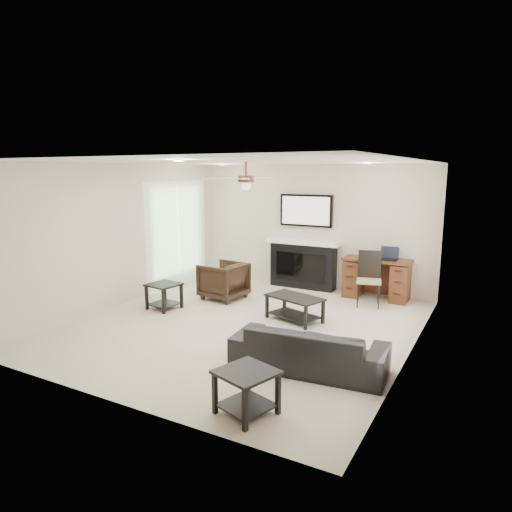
# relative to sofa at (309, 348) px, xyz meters

# --- Properties ---
(room_shell) EXTENTS (5.50, 5.54, 2.52)m
(room_shell) POSITION_rel_sofa_xyz_m (-1.33, 1.11, 1.41)
(room_shell) COLOR beige
(room_shell) RESTS_ON ground
(sofa) EXTENTS (1.91, 0.89, 0.54)m
(sofa) POSITION_rel_sofa_xyz_m (0.00, 0.00, 0.00)
(sofa) COLOR black
(sofa) RESTS_ON ground
(armchair) EXTENTS (0.83, 0.82, 0.69)m
(armchair) POSITION_rel_sofa_xyz_m (-2.60, 2.15, 0.07)
(armchair) COLOR black
(armchair) RESTS_ON ground
(coffee_table) EXTENTS (1.01, 0.75, 0.40)m
(coffee_table) POSITION_rel_sofa_xyz_m (-0.90, 1.60, -0.07)
(coffee_table) COLOR black
(coffee_table) RESTS_ON ground
(end_table_near) EXTENTS (0.65, 0.65, 0.45)m
(end_table_near) POSITION_rel_sofa_xyz_m (-0.15, -1.25, -0.04)
(end_table_near) COLOR black
(end_table_near) RESTS_ON ground
(end_table_left) EXTENTS (0.56, 0.56, 0.45)m
(end_table_left) POSITION_rel_sofa_xyz_m (-3.15, 1.10, -0.04)
(end_table_left) COLOR black
(end_table_left) RESTS_ON ground
(fireplace_unit) EXTENTS (1.52, 0.34, 1.91)m
(fireplace_unit) POSITION_rel_sofa_xyz_m (-1.62, 3.62, 0.69)
(fireplace_unit) COLOR black
(fireplace_unit) RESTS_ON ground
(desk) EXTENTS (1.22, 0.56, 0.76)m
(desk) POSITION_rel_sofa_xyz_m (-0.09, 3.54, 0.11)
(desk) COLOR #381C0E
(desk) RESTS_ON ground
(desk_chair) EXTENTS (0.52, 0.53, 0.97)m
(desk_chair) POSITION_rel_sofa_xyz_m (-0.09, 2.99, 0.22)
(desk_chair) COLOR black
(desk_chair) RESTS_ON ground
(laptop) EXTENTS (0.33, 0.24, 0.23)m
(laptop) POSITION_rel_sofa_xyz_m (0.11, 3.52, 0.61)
(laptop) COLOR black
(laptop) RESTS_ON desk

